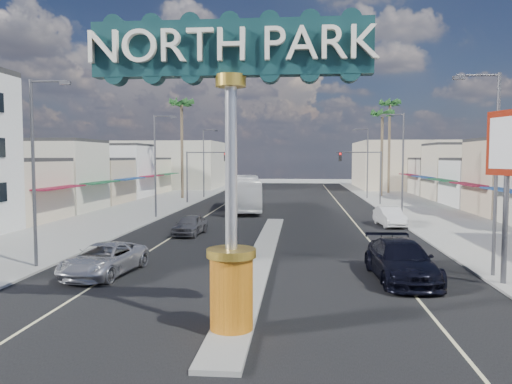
% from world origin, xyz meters
% --- Properties ---
extents(ground, '(160.00, 160.00, 0.00)m').
position_xyz_m(ground, '(0.00, 30.00, 0.00)').
color(ground, gray).
rests_on(ground, ground).
extents(road, '(20.00, 120.00, 0.01)m').
position_xyz_m(road, '(0.00, 30.00, 0.01)').
color(road, black).
rests_on(road, ground).
extents(median_island, '(1.30, 30.00, 0.16)m').
position_xyz_m(median_island, '(0.00, 14.00, 0.08)').
color(median_island, gray).
rests_on(median_island, ground).
extents(sidewalk_left, '(8.00, 120.00, 0.12)m').
position_xyz_m(sidewalk_left, '(-14.00, 30.00, 0.06)').
color(sidewalk_left, gray).
rests_on(sidewalk_left, ground).
extents(sidewalk_right, '(8.00, 120.00, 0.12)m').
position_xyz_m(sidewalk_right, '(14.00, 30.00, 0.06)').
color(sidewalk_right, gray).
rests_on(sidewalk_right, ground).
extents(storefront_row_left, '(12.00, 42.00, 6.00)m').
position_xyz_m(storefront_row_left, '(-24.00, 43.00, 3.00)').
color(storefront_row_left, beige).
rests_on(storefront_row_left, ground).
extents(storefront_row_right, '(12.00, 42.00, 6.00)m').
position_xyz_m(storefront_row_right, '(24.00, 43.00, 3.00)').
color(storefront_row_right, '#B7B29E').
rests_on(storefront_row_right, ground).
extents(backdrop_far_left, '(20.00, 20.00, 8.00)m').
position_xyz_m(backdrop_far_left, '(-22.00, 75.00, 4.00)').
color(backdrop_far_left, '#B7B29E').
rests_on(backdrop_far_left, ground).
extents(backdrop_far_right, '(20.00, 20.00, 8.00)m').
position_xyz_m(backdrop_far_right, '(22.00, 75.00, 4.00)').
color(backdrop_far_right, beige).
rests_on(backdrop_far_right, ground).
extents(gateway_sign, '(8.20, 1.50, 9.15)m').
position_xyz_m(gateway_sign, '(0.00, 1.98, 5.93)').
color(gateway_sign, '#B15A0D').
rests_on(gateway_sign, median_island).
extents(traffic_signal_left, '(5.09, 0.45, 6.00)m').
position_xyz_m(traffic_signal_left, '(-9.18, 43.99, 4.27)').
color(traffic_signal_left, '#47474C').
rests_on(traffic_signal_left, ground).
extents(traffic_signal_right, '(5.09, 0.45, 6.00)m').
position_xyz_m(traffic_signal_right, '(9.18, 43.99, 4.27)').
color(traffic_signal_right, '#47474C').
rests_on(traffic_signal_right, ground).
extents(streetlight_l_near, '(2.03, 0.22, 9.00)m').
position_xyz_m(streetlight_l_near, '(-10.43, 10.00, 5.07)').
color(streetlight_l_near, '#47474C').
rests_on(streetlight_l_near, ground).
extents(streetlight_l_mid, '(2.03, 0.22, 9.00)m').
position_xyz_m(streetlight_l_mid, '(-10.43, 30.00, 5.07)').
color(streetlight_l_mid, '#47474C').
rests_on(streetlight_l_mid, ground).
extents(streetlight_l_far, '(2.03, 0.22, 9.00)m').
position_xyz_m(streetlight_l_far, '(-10.43, 52.00, 5.07)').
color(streetlight_l_far, '#47474C').
rests_on(streetlight_l_far, ground).
extents(streetlight_r_near, '(2.03, 0.22, 9.00)m').
position_xyz_m(streetlight_r_near, '(10.43, 10.00, 5.07)').
color(streetlight_r_near, '#47474C').
rests_on(streetlight_r_near, ground).
extents(streetlight_r_mid, '(2.03, 0.22, 9.00)m').
position_xyz_m(streetlight_r_mid, '(10.43, 30.00, 5.07)').
color(streetlight_r_mid, '#47474C').
rests_on(streetlight_r_mid, ground).
extents(streetlight_r_far, '(2.03, 0.22, 9.00)m').
position_xyz_m(streetlight_r_far, '(10.43, 52.00, 5.07)').
color(streetlight_r_far, '#47474C').
rests_on(streetlight_r_far, ground).
extents(palm_left_far, '(2.60, 2.60, 13.10)m').
position_xyz_m(palm_left_far, '(-13.00, 50.00, 11.50)').
color(palm_left_far, brown).
rests_on(palm_left_far, ground).
extents(palm_right_mid, '(2.60, 2.60, 12.10)m').
position_xyz_m(palm_right_mid, '(13.00, 56.00, 10.60)').
color(palm_right_mid, brown).
rests_on(palm_right_mid, ground).
extents(palm_right_far, '(2.60, 2.60, 14.10)m').
position_xyz_m(palm_right_far, '(15.00, 62.00, 12.39)').
color(palm_right_far, brown).
rests_on(palm_right_far, ground).
extents(suv_left, '(3.01, 5.41, 1.43)m').
position_xyz_m(suv_left, '(-6.82, 8.99, 0.72)').
color(suv_left, silver).
rests_on(suv_left, ground).
extents(suv_right, '(2.75, 6.06, 1.72)m').
position_xyz_m(suv_right, '(6.44, 9.22, 0.86)').
color(suv_right, black).
rests_on(suv_right, ground).
extents(car_parked_left, '(1.99, 4.25, 1.41)m').
position_xyz_m(car_parked_left, '(-5.50, 20.87, 0.70)').
color(car_parked_left, '#5B5A5F').
rests_on(car_parked_left, ground).
extents(car_parked_right, '(2.03, 4.63, 1.48)m').
position_xyz_m(car_parked_right, '(9.00, 26.57, 0.74)').
color(car_parked_right, silver).
rests_on(car_parked_right, ground).
extents(city_bus, '(4.40, 12.81, 3.50)m').
position_xyz_m(city_bus, '(-3.48, 37.05, 1.75)').
color(city_bus, silver).
rests_on(city_bus, ground).
extents(bank_pylon_sign, '(0.98, 2.21, 7.16)m').
position_xyz_m(bank_pylon_sign, '(10.49, 8.61, 5.53)').
color(bank_pylon_sign, '#47474C').
rests_on(bank_pylon_sign, sidewalk_right).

